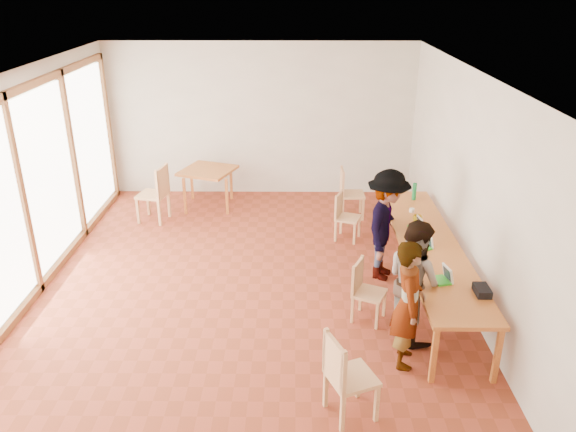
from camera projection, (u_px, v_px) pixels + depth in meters
The scene contains 25 objects.
ground at pixel (248, 292), 7.93m from camera, with size 8.00×8.00×0.00m, color brown.
wall_back at pixel (261, 120), 11.01m from camera, with size 6.00×0.10×3.00m, color beige.
wall_front at pixel (195, 411), 3.66m from camera, with size 6.00×0.10×3.00m, color beige.
wall_right at pixel (474, 193), 7.31m from camera, with size 0.10×8.00×3.00m, color beige.
window_wall at pixel (19, 192), 7.36m from camera, with size 0.10×8.00×3.00m, color white.
ceiling at pixel (241, 74), 6.73m from camera, with size 6.00×8.00×0.04m, color white.
communal_table at pixel (429, 246), 7.68m from camera, with size 0.80×4.00×0.75m.
side_table at pixel (208, 173), 10.61m from camera, with size 0.90×0.90×0.75m.
chair_near at pixel (343, 369), 5.46m from camera, with size 0.58×0.58×0.50m.
chair_mid at pixel (363, 284), 7.13m from camera, with size 0.50×0.50×0.43m.
chair_far at pixel (343, 211), 9.35m from camera, with size 0.49×0.49×0.43m.
chair_empty at pixel (347, 188), 10.18m from camera, with size 0.43×0.43×0.49m.
chair_spare at pixel (157, 188), 9.99m from camera, with size 0.57×0.57×0.55m.
person_near at pixel (408, 304), 6.21m from camera, with size 0.56×0.37×1.53m, color gray.
person_mid at pixel (414, 280), 6.69m from camera, with size 0.75×0.58×1.54m, color gray.
person_far at pixel (387, 225), 8.02m from camera, with size 1.07×0.61×1.65m, color gray.
laptop_near at pixel (444, 277), 6.69m from camera, with size 0.25×0.27×0.19m.
laptop_mid at pixel (426, 244), 7.52m from camera, with size 0.25×0.26×0.18m.
laptop_far at pixel (418, 226), 8.07m from camera, with size 0.22×0.24×0.18m.
yellow_mug at pixel (417, 219), 8.28m from camera, with size 0.14×0.14×0.11m, color gold.
green_bottle at pixel (414, 191), 9.09m from camera, with size 0.07×0.07×0.28m, color #127133.
clear_glass at pixel (416, 230), 7.94m from camera, with size 0.07×0.07×0.09m, color silver.
condiment_cup at pixel (412, 210), 8.65m from camera, with size 0.08×0.08×0.06m, color white.
pink_phone at pixel (392, 201), 9.09m from camera, with size 0.05×0.10×0.01m, color #F5529F.
black_pouch at pixel (482, 290), 6.42m from camera, with size 0.16×0.26×0.09m, color black.
Camera 1 is at (0.63, -6.85, 4.11)m, focal length 35.00 mm.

